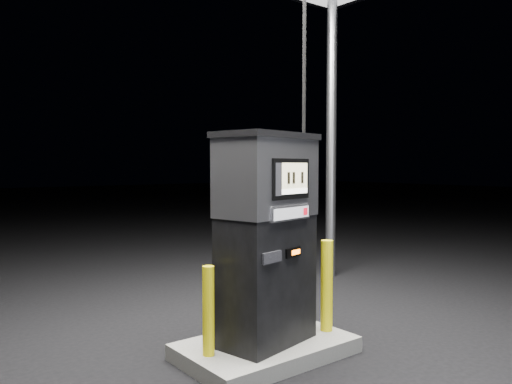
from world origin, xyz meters
TOP-DOWN VIEW (x-y plane):
  - ground at (0.00, 0.00)m, footprint 80.00×80.00m
  - pump_island at (0.00, 0.00)m, footprint 1.60×1.00m
  - fuel_dispenser at (-0.02, -0.04)m, footprint 1.13×0.77m
  - bollard_left at (-0.63, 0.03)m, footprint 0.11×0.11m
  - bollard_right at (0.67, -0.15)m, footprint 0.15×0.15m

SIDE VIEW (x-z plane):
  - ground at x=0.00m, z-range 0.00..0.00m
  - pump_island at x=0.00m, z-range 0.00..0.15m
  - bollard_left at x=-0.63m, z-range 0.15..0.94m
  - bollard_right at x=0.67m, z-range 0.15..1.06m
  - fuel_dispenser at x=-0.02m, z-range -0.87..3.18m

